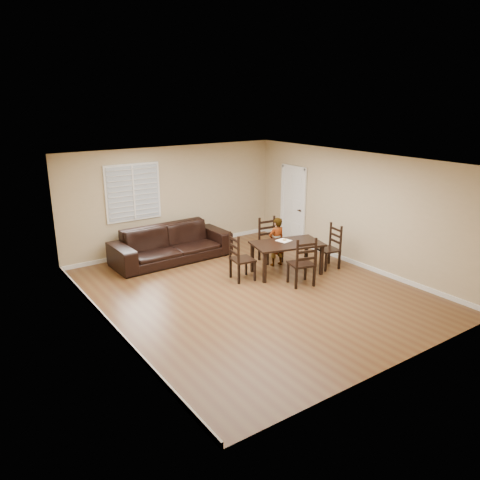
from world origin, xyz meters
The scene contains 11 objects.
ground centered at (0.00, 0.00, 0.00)m, with size 7.00×7.00×0.00m, color brown.
room centered at (0.04, 0.18, 1.81)m, with size 6.04×7.04×2.72m.
dining_table centered at (1.25, 0.41, 0.64)m, with size 1.73×1.23×0.73m.
chair_near centered at (1.48, 1.39, 0.49)m, with size 0.53×0.50×1.08m.
chair_far centered at (1.04, -0.41, 0.49)m, with size 0.59×0.56×1.09m.
chair_left centered at (0.08, 0.69, 0.49)m, with size 0.52×0.54×1.07m.
chair_right centered at (2.42, 0.12, 0.47)m, with size 0.51×0.54×1.04m.
child centered at (1.39, 0.95, 0.59)m, with size 0.43×0.28×1.18m, color gray.
napkin centered at (1.30, 0.58, 0.73)m, with size 0.29×0.29×0.00m, color white.
donut centered at (1.31, 0.57, 0.75)m, with size 0.09×0.09×0.03m.
sofa centered at (-0.50, 2.70, 0.43)m, with size 2.92×1.14×0.85m, color black.
Camera 1 is at (-5.34, -7.26, 3.89)m, focal length 35.00 mm.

